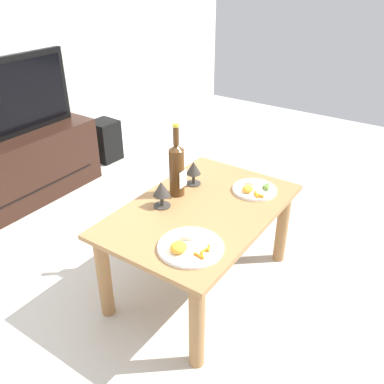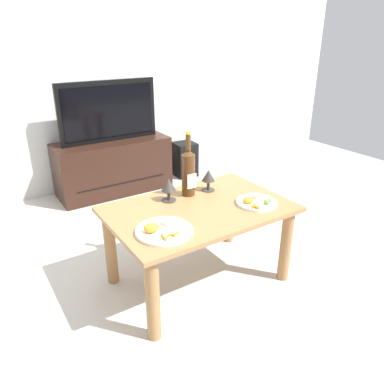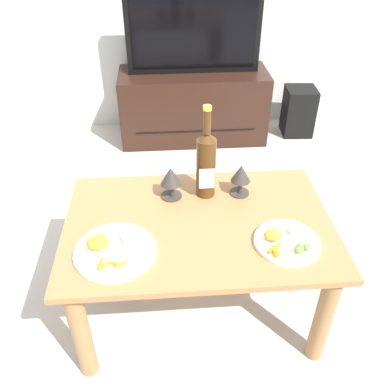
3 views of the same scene
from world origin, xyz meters
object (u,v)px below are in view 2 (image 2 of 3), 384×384
dining_table (199,222)px  floor_speaker (185,159)px  tv_screen (109,111)px  dinner_plate_left (163,230)px  dinner_plate_right (256,202)px  goblet_left (169,186)px  tv_stand (113,166)px  wine_bottle (188,171)px  goblet_right (208,177)px

dining_table → floor_speaker: (0.91, 1.62, -0.22)m
tv_screen → floor_speaker: (0.80, 0.00, -0.60)m
dinner_plate_left → dinner_plate_right: bearing=-0.4°
goblet_left → tv_stand: bearing=81.9°
floor_speaker → tv_stand: bearing=-176.9°
tv_screen → floor_speaker: bearing=0.1°
tv_stand → wine_bottle: (-0.06, -1.44, 0.41)m
goblet_right → dining_table: bearing=-137.1°
tv_stand → goblet_right: size_ratio=7.64×
dining_table → goblet_left: 0.28m
dining_table → goblet_right: 0.32m
dining_table → tv_stand: tv_stand is taller
tv_screen → dinner_plate_right: (0.20, -1.76, -0.26)m
floor_speaker → goblet_right: bearing=-113.3°
wine_bottle → dinner_plate_left: 0.51m
dinner_plate_left → dinner_plate_right: 0.62m
dining_table → tv_screen: bearing=86.2°
dining_table → tv_screen: (0.11, 1.62, 0.37)m
floor_speaker → dinner_plate_right: size_ratio=1.50×
wine_bottle → dinner_plate_left: (-0.36, -0.33, -0.14)m
wine_bottle → goblet_left: (-0.14, -0.01, -0.06)m
tv_stand → tv_screen: 0.52m
wine_bottle → dinner_plate_right: wine_bottle is taller
tv_screen → wine_bottle: bearing=-92.4°
goblet_left → dinner_plate_right: goblet_left is taller
goblet_left → dinner_plate_left: bearing=-124.2°
wine_bottle → tv_screen: bearing=87.6°
goblet_left → dinner_plate_left: size_ratio=0.48×
goblet_right → dinner_plate_right: 0.35m
floor_speaker → dinner_plate_left: bearing=-121.6°
goblet_left → dinner_plate_right: (0.41, -0.32, -0.08)m
tv_screen → goblet_left: bearing=-98.1°
wine_bottle → tv_stand: bearing=87.6°
tv_stand → dinner_plate_left: (-0.42, -1.76, 0.26)m
dining_table → goblet_right: bearing=42.9°
tv_stand → dinner_plate_left: size_ratio=3.60×
dining_table → goblet_left: bearing=119.3°
tv_screen → goblet_right: 1.46m
tv_stand → floor_speaker: size_ratio=2.93×
goblet_left → tv_screen: bearing=81.9°
goblet_left → goblet_right: (0.29, 0.00, -0.00)m
tv_screen → dinner_plate_right: tv_screen is taller
tv_screen → goblet_right: (0.08, -1.44, -0.18)m
tv_stand → dinner_plate_right: dinner_plate_right is taller
dining_table → dinner_plate_right: 0.36m
wine_bottle → goblet_left: wine_bottle is taller
tv_screen → dinner_plate_left: size_ratio=3.09×
tv_screen → floor_speaker: size_ratio=2.51×
dinner_plate_left → wine_bottle: bearing=42.2°
dining_table → dinner_plate_right: (0.31, -0.15, 0.11)m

